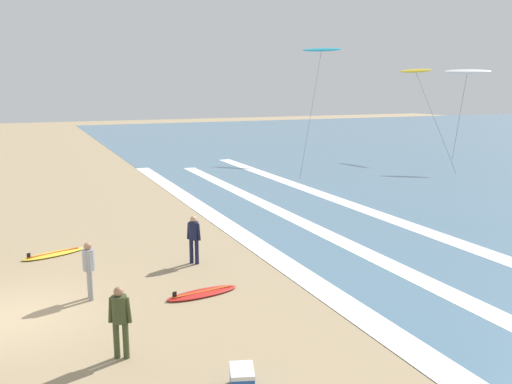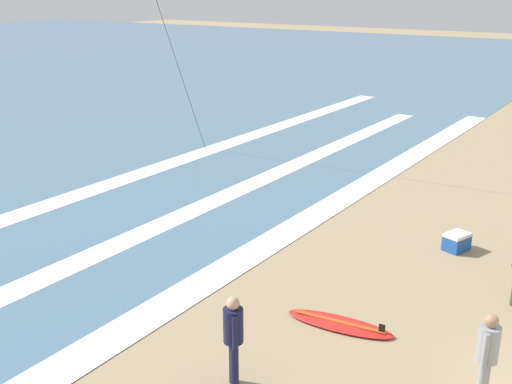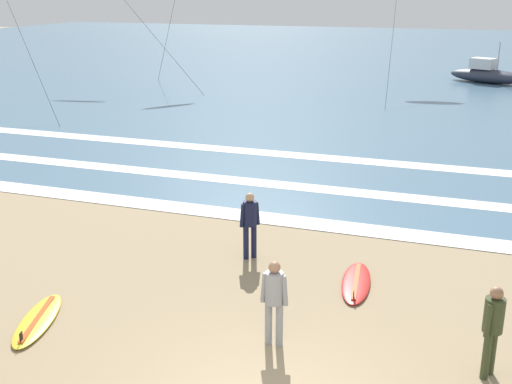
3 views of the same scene
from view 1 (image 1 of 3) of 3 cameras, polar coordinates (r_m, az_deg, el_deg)
The scene contains 13 objects.
ground_plane at distance 14.86m, azimuth -24.72°, elevation -12.20°, with size 160.00×160.00×0.00m, color #9E8763.
wave_foam_shoreline at distance 17.28m, azimuth 3.19°, elevation -7.81°, with size 45.28×0.91×0.01m, color white.
wave_foam_mid_break at distance 18.89m, azimuth 11.49°, elevation -6.35°, with size 42.58×0.81×0.01m, color white.
wave_foam_outer_break at distance 20.99m, azimuth 20.71°, elevation -5.08°, with size 49.68×0.91×0.01m, color white.
surfer_foreground_main at distance 17.20m, azimuth -6.75°, elevation -4.67°, with size 0.43×0.41×1.60m.
surfer_mid_group at distance 14.98m, azimuth -17.63°, elevation -7.57°, with size 0.51×0.32×1.60m.
surfer_right_near at distance 11.68m, azimuth -14.51°, elevation -12.83°, with size 0.32×0.50×1.60m.
surfboard_foreground_flat at distance 19.46m, azimuth -21.07°, elevation -6.27°, with size 1.22×2.18×0.25m.
surfboard_left_pile at distance 14.96m, azimuth -5.84°, elevation -10.81°, with size 0.85×2.16×0.25m.
kite_white_low_near at distance 41.48m, azimuth 21.89°, elevation 11.98°, with size 4.14×3.53×6.99m.
kite_yellow_high_left at distance 45.51m, azimuth 16.86°, elevation 12.40°, with size 10.06×3.84×7.19m.
kite_cyan_far_left at distance 44.14m, azimuth 7.11°, elevation 14.97°, with size 10.37×8.11×8.85m.
cooler_box at distance 10.60m, azimuth -1.52°, elevation -19.57°, with size 0.72×0.62×0.44m.
Camera 1 is at (13.73, 0.63, 5.65)m, focal length 36.98 mm.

